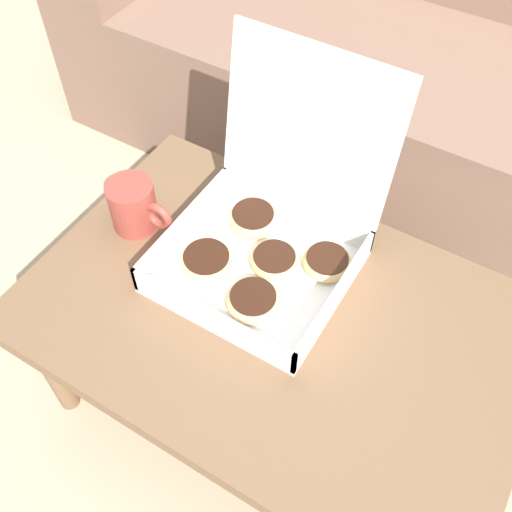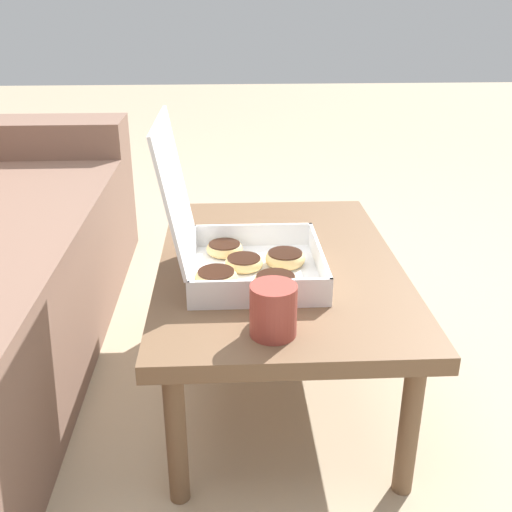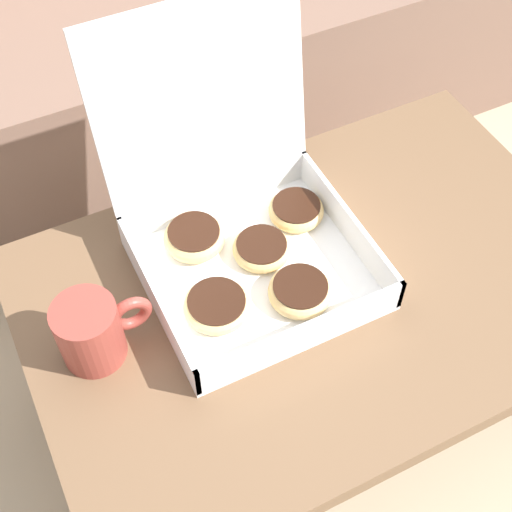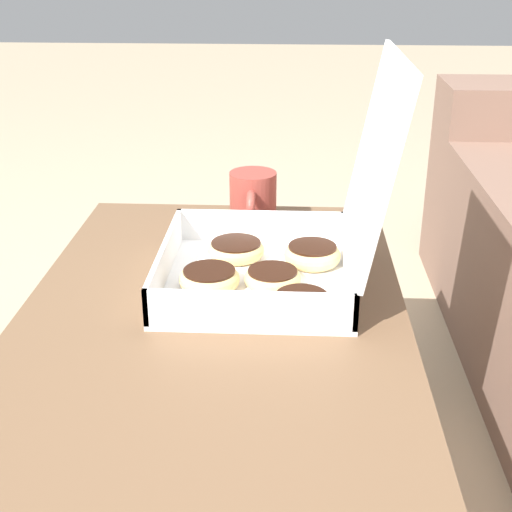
{
  "view_description": "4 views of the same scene",
  "coord_description": "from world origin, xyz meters",
  "views": [
    {
      "loc": [
        0.28,
        -0.71,
        1.31
      ],
      "look_at": [
        -0.08,
        -0.11,
        0.43
      ],
      "focal_mm": 42.0,
      "sensor_mm": 36.0,
      "label": 1
    },
    {
      "loc": [
        -1.39,
        -0.05,
        1.01
      ],
      "look_at": [
        -0.08,
        -0.11,
        0.43
      ],
      "focal_mm": 42.0,
      "sensor_mm": 36.0,
      "label": 2
    },
    {
      "loc": [
        -0.38,
        -0.72,
        1.31
      ],
      "look_at": [
        -0.08,
        -0.11,
        0.43
      ],
      "focal_mm": 50.0,
      "sensor_mm": 36.0,
      "label": 3
    },
    {
      "loc": [
        1.0,
        -0.06,
        0.91
      ],
      "look_at": [
        -0.08,
        -0.11,
        0.43
      ],
      "focal_mm": 50.0,
      "sensor_mm": 36.0,
      "label": 4
    }
  ],
  "objects": [
    {
      "name": "couch",
      "position": [
        0.0,
        0.78,
        0.3
      ],
      "size": [
        2.18,
        0.77,
        0.86
      ],
      "color": "#7A5B4C",
      "rests_on": "ground_plane"
    },
    {
      "name": "ground_plane",
      "position": [
        0.0,
        0.0,
        0.0
      ],
      "size": [
        12.0,
        12.0,
        0.0
      ],
      "primitive_type": "plane",
      "color": "tan"
    },
    {
      "name": "coffee_mug",
      "position": [
        -0.35,
        -0.14,
        0.43
      ],
      "size": [
        0.14,
        0.09,
        0.11
      ],
      "color": "#993D33",
      "rests_on": "coffee_table"
    },
    {
      "name": "pastry_box",
      "position": [
        -0.08,
        -0.07,
        0.44
      ],
      "size": [
        0.34,
        0.38,
        0.38
      ],
      "color": "white",
      "rests_on": "coffee_table"
    },
    {
      "name": "coffee_table",
      "position": [
        0.0,
        -0.18,
        0.34
      ],
      "size": [
        0.93,
        0.61,
        0.38
      ],
      "color": "brown",
      "rests_on": "ground_plane"
    }
  ]
}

